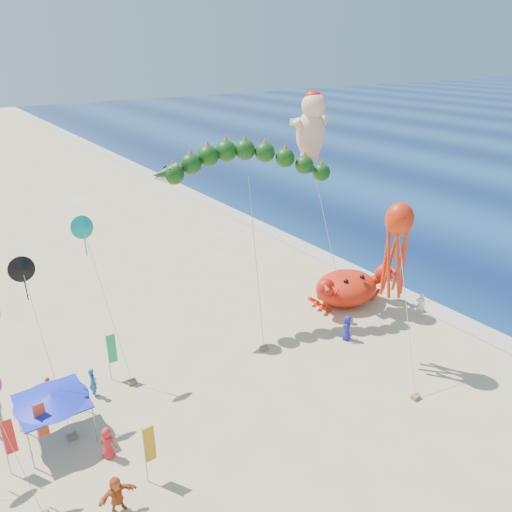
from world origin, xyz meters
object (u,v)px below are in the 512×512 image
at_px(cherub_kite, 312,125).
at_px(octopus_kite, 397,243).
at_px(canopy_blue, 51,398).
at_px(crab_inflatable, 347,287).
at_px(dragon_kite, 246,168).

height_order(cherub_kite, octopus_kite, cherub_kite).
bearing_deg(canopy_blue, cherub_kite, 13.55).
xyz_separation_m(crab_inflatable, octopus_kite, (-3.35, -6.85, 6.66)).
height_order(crab_inflatable, dragon_kite, dragon_kite).
relative_size(cherub_kite, octopus_kite, 1.51).
xyz_separation_m(cherub_kite, octopus_kite, (-1.60, -9.82, -5.45)).
relative_size(crab_inflatable, dragon_kite, 0.56).
height_order(crab_inflatable, canopy_blue, crab_inflatable).
height_order(octopus_kite, canopy_blue, octopus_kite).
height_order(dragon_kite, cherub_kite, cherub_kite).
distance_m(crab_inflatable, canopy_blue, 22.69).
distance_m(dragon_kite, cherub_kite, 6.15).
relative_size(cherub_kite, canopy_blue, 4.37).
bearing_deg(octopus_kite, crab_inflatable, 63.90).
relative_size(crab_inflatable, cherub_kite, 0.44).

